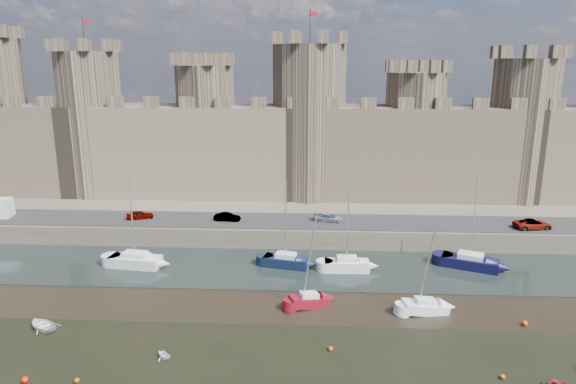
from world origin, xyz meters
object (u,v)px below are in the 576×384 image
at_px(sailboat_3, 470,261).
at_px(car_3, 533,224).
at_px(sailboat_1, 286,260).
at_px(car_0, 140,215).
at_px(sailboat_2, 347,264).
at_px(sailboat_4, 309,300).
at_px(car_2, 329,218).
at_px(sailboat_0, 135,260).
at_px(sailboat_5, 425,306).
at_px(car_1, 227,217).

bearing_deg(sailboat_3, car_3, 59.46).
relative_size(car_3, sailboat_1, 0.45).
bearing_deg(car_3, sailboat_3, 118.72).
relative_size(car_0, sailboat_3, 0.32).
distance_m(sailboat_2, sailboat_4, 9.76).
relative_size(car_2, sailboat_0, 0.34).
bearing_deg(sailboat_2, sailboat_1, 171.63).
xyz_separation_m(sailboat_1, sailboat_5, (13.74, -10.43, -0.13)).
relative_size(car_2, sailboat_1, 0.37).
height_order(car_0, sailboat_4, sailboat_4).
relative_size(car_0, sailboat_4, 0.38).
bearing_deg(car_0, sailboat_3, -119.77).
distance_m(car_1, sailboat_3, 30.75).
bearing_deg(sailboat_2, sailboat_5, -56.03).
bearing_deg(car_2, car_3, -81.54).
bearing_deg(sailboat_0, car_2, 32.56).
relative_size(car_2, sailboat_5, 0.41).
bearing_deg(sailboat_0, car_0, 112.56).
bearing_deg(sailboat_0, sailboat_3, 10.00).
relative_size(sailboat_0, sailboat_5, 1.20).
height_order(car_2, car_3, car_3).
xyz_separation_m(car_0, sailboat_2, (27.12, -10.37, -2.24)).
distance_m(sailboat_2, sailboat_3, 14.31).
bearing_deg(sailboat_2, sailboat_4, -116.61).
height_order(car_0, sailboat_5, sailboat_5).
bearing_deg(car_0, car_2, -107.56).
bearing_deg(car_1, sailboat_2, -118.53).
bearing_deg(car_0, sailboat_5, -138.25).
distance_m(sailboat_2, sailboat_5, 11.74).
distance_m(car_0, car_3, 51.04).
bearing_deg(car_0, car_3, -109.56).
bearing_deg(car_3, car_1, 80.24).
relative_size(car_0, car_2, 0.91).
bearing_deg(car_3, sailboat_5, 129.14).
bearing_deg(sailboat_4, car_3, 8.35).
bearing_deg(car_0, car_1, -109.28).
relative_size(car_2, sailboat_4, 0.42).
distance_m(car_0, sailboat_3, 42.32).
xyz_separation_m(car_1, sailboat_2, (15.26, -10.06, -2.22)).
bearing_deg(sailboat_5, sailboat_0, 153.04).
distance_m(car_2, sailboat_4, 19.59).
bearing_deg(car_3, sailboat_2, 102.30).
height_order(car_2, sailboat_5, sailboat_5).
relative_size(car_1, sailboat_5, 0.37).
distance_m(car_0, sailboat_1, 22.42).
height_order(car_1, sailboat_4, sailboat_4).
xyz_separation_m(car_0, car_2, (25.33, 0.10, -0.04)).
relative_size(sailboat_4, sailboat_5, 0.99).
xyz_separation_m(car_0, car_1, (11.87, -0.31, -0.02)).
xyz_separation_m(sailboat_1, sailboat_4, (2.78, -9.68, -0.12)).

